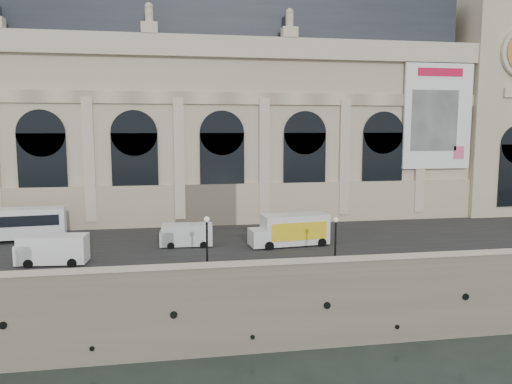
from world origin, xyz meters
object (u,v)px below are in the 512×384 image
bus_left (4,224)px  lamp_right (335,242)px  lamp_left (207,245)px  box_truck (291,230)px  van_b (49,250)px  van_c (184,235)px

bus_left → lamp_right: lamp_right is taller
lamp_left → box_truck: bearing=42.1°
bus_left → lamp_left: (19.48, -14.18, 0.35)m
van_b → lamp_right: 24.21m
van_c → lamp_left: (1.58, -9.35, 1.14)m
lamp_left → lamp_right: (10.76, 0.23, -0.21)m
van_b → lamp_right: (23.78, -4.47, 0.77)m
van_b → van_c: bearing=22.1°
box_truck → lamp_left: 11.85m
van_c → box_truck: (10.36, -1.42, 0.43)m
van_c → box_truck: 10.46m
box_truck → lamp_right: (1.98, -7.70, 0.50)m
lamp_left → lamp_right: size_ratio=1.10×
lamp_right → bus_left: bearing=155.2°
lamp_left → bus_left: bearing=144.0°
box_truck → lamp_right: size_ratio=1.92×
van_c → lamp_right: (12.34, -9.12, 0.92)m
box_truck → van_c: bearing=172.2°
bus_left → van_c: (17.90, -4.82, -0.79)m
van_c → bus_left: bearing=164.9°
van_b → lamp_left: size_ratio=1.28×
bus_left → box_truck: bus_left is taller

